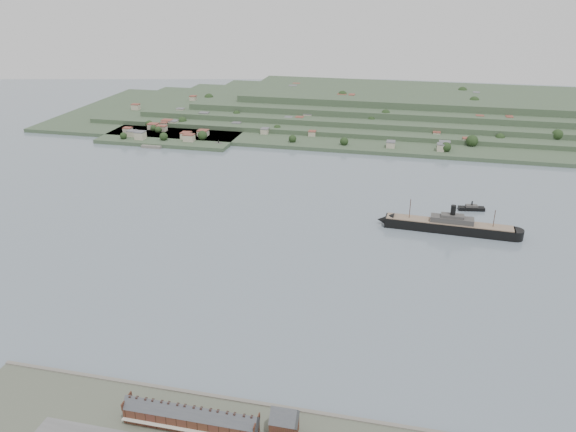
# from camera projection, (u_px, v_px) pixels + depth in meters

# --- Properties ---
(ground) EXTENTS (1400.00, 1400.00, 0.00)m
(ground) POSITION_uv_depth(u_px,v_px,m) (301.00, 251.00, 374.83)
(ground) COLOR slate
(ground) RESTS_ON ground
(terrace_row) EXTENTS (55.60, 9.80, 11.07)m
(terrace_row) POSITION_uv_depth(u_px,v_px,m) (191.00, 418.00, 223.65)
(terrace_row) COLOR #4B2B1B
(terrace_row) RESTS_ON ground
(gabled_building) EXTENTS (10.40, 10.18, 14.09)m
(gabled_building) POSITION_uv_depth(u_px,v_px,m) (284.00, 423.00, 219.02)
(gabled_building) COLOR #4B2B1B
(gabled_building) RESTS_ON ground
(far_peninsula) EXTENTS (760.00, 309.00, 30.00)m
(far_peninsula) POSITION_uv_depth(u_px,v_px,m) (385.00, 110.00, 716.61)
(far_peninsula) COLOR #31462F
(far_peninsula) RESTS_ON ground
(steamship) EXTENTS (101.93, 17.05, 24.44)m
(steamship) POSITION_uv_depth(u_px,v_px,m) (445.00, 225.00, 402.11)
(steamship) COLOR black
(steamship) RESTS_ON ground
(ferry_west) EXTENTS (19.42, 10.00, 7.02)m
(ferry_west) POSITION_uv_depth(u_px,v_px,m) (219.00, 145.00, 603.92)
(ferry_west) COLOR black
(ferry_west) RESTS_ON ground
(ferry_east) EXTENTS (20.75, 8.66, 7.55)m
(ferry_east) POSITION_uv_depth(u_px,v_px,m) (471.00, 208.00, 439.23)
(ferry_east) COLOR black
(ferry_east) RESTS_ON ground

